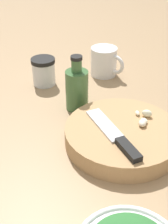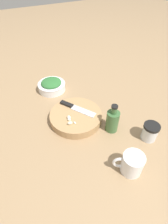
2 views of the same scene
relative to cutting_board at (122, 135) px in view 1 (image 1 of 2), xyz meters
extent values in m
plane|color=#997A56|center=(0.03, 0.09, -0.02)|extent=(5.00, 5.00, 0.00)
cylinder|color=tan|center=(0.00, 0.00, 0.00)|extent=(0.26, 0.26, 0.04)
cube|color=black|center=(-0.08, -0.01, 0.03)|extent=(0.07, 0.06, 0.01)
cube|color=silver|center=(0.00, 0.04, 0.02)|extent=(0.13, 0.10, 0.01)
ellipsoid|color=beige|center=(0.01, -0.04, 0.03)|extent=(0.03, 0.02, 0.01)
ellipsoid|color=#E6E7C6|center=(0.05, -0.05, 0.03)|extent=(0.02, 0.03, 0.02)
ellipsoid|color=#F3E5C6|center=(0.06, -0.03, 0.03)|extent=(0.02, 0.01, 0.01)
ellipsoid|color=silver|center=(0.03, -0.05, 0.03)|extent=(0.02, 0.02, 0.01)
cylinder|color=silver|center=(0.26, 0.24, 0.01)|extent=(0.07, 0.07, 0.07)
cylinder|color=black|center=(0.26, 0.24, 0.06)|extent=(0.07, 0.07, 0.01)
cylinder|color=white|center=(0.35, 0.07, 0.02)|extent=(0.08, 0.08, 0.09)
torus|color=white|center=(0.32, 0.03, 0.03)|extent=(0.04, 0.06, 0.06)
cylinder|color=#3D6638|center=(0.14, 0.12, 0.03)|extent=(0.06, 0.06, 0.11)
cylinder|color=#3D6638|center=(0.14, 0.12, 0.10)|extent=(0.03, 0.03, 0.03)
cylinder|color=black|center=(0.14, 0.12, 0.12)|extent=(0.03, 0.03, 0.01)
camera|label=1|loc=(-0.57, 0.02, 0.43)|focal=50.00mm
camera|label=2|loc=(0.57, -0.26, 0.62)|focal=28.00mm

